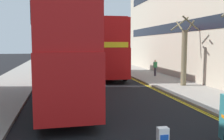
# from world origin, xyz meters

# --- Properties ---
(sidewalk_right) EXTENTS (4.00, 80.00, 0.14)m
(sidewalk_right) POSITION_xyz_m (6.50, 16.00, 0.07)
(sidewalk_right) COLOR gray
(sidewalk_right) RESTS_ON ground
(sidewalk_left) EXTENTS (4.00, 80.00, 0.14)m
(sidewalk_left) POSITION_xyz_m (-6.50, 16.00, 0.07)
(sidewalk_left) COLOR gray
(sidewalk_left) RESTS_ON ground
(kerb_line_outer) EXTENTS (0.10, 56.00, 0.01)m
(kerb_line_outer) POSITION_xyz_m (4.40, 14.00, 0.00)
(kerb_line_outer) COLOR yellow
(kerb_line_outer) RESTS_ON ground
(kerb_line_inner) EXTENTS (0.10, 56.00, 0.01)m
(kerb_line_inner) POSITION_xyz_m (4.24, 14.00, 0.00)
(kerb_line_inner) COLOR yellow
(kerb_line_inner) RESTS_ON ground
(double_decker_bus_away) EXTENTS (2.87, 10.83, 5.64)m
(double_decker_bus_away) POSITION_xyz_m (-2.27, 10.53, 3.03)
(double_decker_bus_away) COLOR red
(double_decker_bus_away) RESTS_ON ground
(double_decker_bus_oncoming) EXTENTS (2.85, 10.83, 5.64)m
(double_decker_bus_oncoming) POSITION_xyz_m (1.97, 21.54, 3.03)
(double_decker_bus_oncoming) COLOR #B20F0F
(double_decker_bus_oncoming) RESTS_ON ground
(pedestrian_far) EXTENTS (0.34, 0.22, 1.62)m
(pedestrian_far) POSITION_xyz_m (6.90, 20.17, 0.99)
(pedestrian_far) COLOR #2D2D38
(pedestrian_far) RESTS_ON sidewalk_right
(street_tree_mid) EXTENTS (1.62, 1.69, 5.38)m
(street_tree_mid) POSITION_xyz_m (6.87, 14.21, 2.53)
(street_tree_mid) COLOR #6B6047
(street_tree_mid) RESTS_ON sidewalk_right
(townhouse_terrace_right) EXTENTS (10.08, 28.00, 13.02)m
(townhouse_terrace_right) POSITION_xyz_m (13.50, 20.77, 6.51)
(townhouse_terrace_right) COLOR #B2A893
(townhouse_terrace_right) RESTS_ON ground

